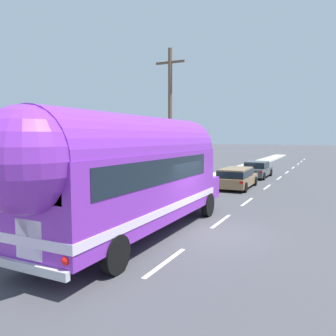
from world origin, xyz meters
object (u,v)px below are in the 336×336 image
(painted_bus, at_px, (129,171))
(car_second, at_px, (257,169))
(car_lead, at_px, (237,177))
(utility_pole, at_px, (170,120))

(painted_bus, distance_m, car_second, 19.64)
(painted_bus, relative_size, car_lead, 2.38)
(painted_bus, height_order, car_second, painted_bus)
(painted_bus, xyz_separation_m, car_second, (0.17, 19.57, -1.56))
(utility_pole, bearing_deg, car_second, 75.01)
(car_lead, xyz_separation_m, car_second, (-0.05, 6.82, -0.05))
(painted_bus, bearing_deg, utility_pole, 107.43)
(painted_bus, xyz_separation_m, car_lead, (0.22, 12.75, -1.51))
(utility_pole, height_order, painted_bus, utility_pole)
(utility_pole, bearing_deg, painted_bus, -72.57)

